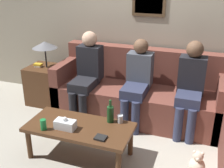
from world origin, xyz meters
TOP-DOWN VIEW (x-y plane):
  - ground_plane at (0.00, 0.00)m, footprint 16.00×16.00m
  - wall_back at (0.00, 0.95)m, footprint 9.00×0.08m
  - couch_main at (0.00, 0.51)m, footprint 2.39×0.84m
  - coffee_table at (-0.38, -0.68)m, footprint 1.20×0.57m
  - side_table_with_lamp at (-1.52, 0.43)m, footprint 0.50×0.49m
  - wine_bottle at (-0.08, -0.48)m, footprint 0.08×0.08m
  - drinking_glass at (0.03, -0.46)m, footprint 0.07×0.07m
  - book_stack at (-0.06, -0.84)m, footprint 0.12×0.11m
  - soda_can at (-0.71, -0.88)m, footprint 0.07×0.07m
  - tissue_box at (-0.50, -0.78)m, footprint 0.23×0.12m
  - person_left at (-0.72, 0.31)m, footprint 0.34×0.63m
  - person_middle at (0.02, 0.33)m, footprint 0.34×0.63m
  - person_right at (0.72, 0.32)m, footprint 0.34×0.57m
  - teddy_bear at (0.92, -0.53)m, footprint 0.17×0.17m

SIDE VIEW (x-z plane):
  - ground_plane at x=0.00m, z-range 0.00..0.00m
  - teddy_bear at x=0.92m, z-range -0.02..0.25m
  - couch_main at x=0.00m, z-range -0.15..0.82m
  - coffee_table at x=-0.38m, z-range 0.15..0.56m
  - side_table_with_lamp at x=-1.52m, z-range -0.15..0.87m
  - book_stack at x=-0.06m, z-range 0.41..0.43m
  - drinking_glass at x=0.03m, z-range 0.41..0.50m
  - tissue_box at x=-0.50m, z-range 0.39..0.53m
  - soda_can at x=-0.71m, z-range 0.41..0.53m
  - wine_bottle at x=-0.08m, z-range 0.37..0.65m
  - person_middle at x=0.02m, z-range 0.06..1.23m
  - person_right at x=0.72m, z-range 0.07..1.28m
  - person_left at x=-0.72m, z-range 0.06..1.29m
  - wall_back at x=0.00m, z-range 0.00..2.60m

